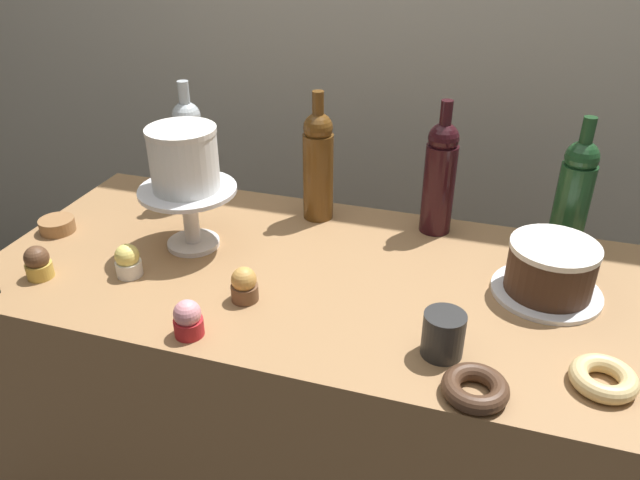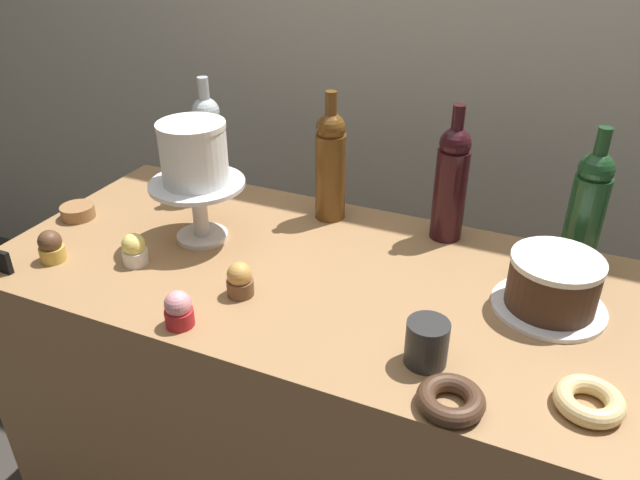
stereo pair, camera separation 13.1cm
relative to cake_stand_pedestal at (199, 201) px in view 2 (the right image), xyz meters
The scene contains 18 objects.
back_wall 1.00m from the cake_stand_pedestal, 70.28° to the left, with size 6.00×0.05×2.60m.
display_counter 0.63m from the cake_stand_pedestal, ahead, with size 1.47×0.68×0.89m.
cake_stand_pedestal is the anchor object (origin of this frame).
white_layer_cake 0.12m from the cake_stand_pedestal, 90.00° to the right, with size 0.15×0.15×0.14m.
silver_serving_platter 0.80m from the cake_stand_pedestal, ahead, with size 0.22×0.22×0.01m.
chocolate_round_cake 0.79m from the cake_stand_pedestal, ahead, with size 0.18×0.18×0.11m.
wine_bottle_clear 0.24m from the cake_stand_pedestal, 116.41° to the left, with size 0.08×0.08×0.33m.
wine_bottle_green 0.85m from the cake_stand_pedestal, 14.73° to the left, with size 0.08×0.08×0.33m.
wine_bottle_amber 0.33m from the cake_stand_pedestal, 44.14° to the left, with size 0.08×0.08×0.33m.
wine_bottle_dark_red 0.59m from the cake_stand_pedestal, 24.87° to the left, with size 0.08×0.08×0.33m.
cupcake_caramel 0.27m from the cake_stand_pedestal, 39.47° to the right, with size 0.06×0.06×0.07m.
cupcake_chocolate 0.34m from the cake_stand_pedestal, 138.56° to the right, with size 0.06×0.06×0.07m.
cupcake_strawberry 0.35m from the cake_stand_pedestal, 63.76° to the right, with size 0.06×0.06×0.07m.
cupcake_lemon 0.19m from the cake_stand_pedestal, 114.50° to the right, with size 0.06×0.06×0.07m.
donut_chocolate 0.75m from the cake_stand_pedestal, 24.56° to the right, with size 0.11×0.11×0.03m.
donut_glazed 0.91m from the cake_stand_pedestal, 14.11° to the right, with size 0.11×0.11×0.03m.
cookie_stack 0.36m from the cake_stand_pedestal, behind, with size 0.08×0.08×0.03m.
coffee_cup_ceramic 0.65m from the cake_stand_pedestal, 19.65° to the right, with size 0.08×0.08×0.08m.
Camera 2 is at (0.46, -1.04, 1.61)m, focal length 34.47 mm.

